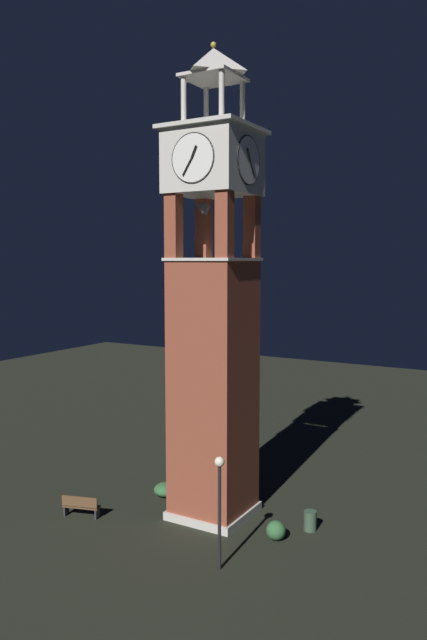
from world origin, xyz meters
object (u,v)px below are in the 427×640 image
object	(u,v)px
lamp_post	(220,492)
park_bench	(81,506)
clock_tower	(213,327)
trash_bin	(310,521)

from	to	relation	value
lamp_post	park_bench	bearing A→B (deg)	-96.15
lamp_post	clock_tower	bearing A→B (deg)	-147.12
lamp_post	trash_bin	world-z (taller)	lamp_post
lamp_post	trash_bin	distance (m)	5.41
park_bench	lamp_post	world-z (taller)	lamp_post
clock_tower	park_bench	xyz separation A→B (m)	(3.08, -4.77, -7.68)
clock_tower	lamp_post	world-z (taller)	clock_tower
park_bench	clock_tower	bearing A→B (deg)	122.88
clock_tower	trash_bin	bearing A→B (deg)	99.20
lamp_post	trash_bin	size ratio (longest dim) A/B	5.15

